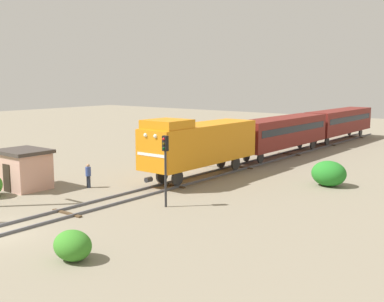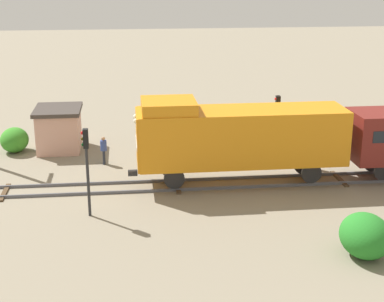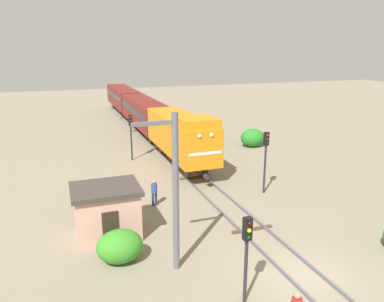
{
  "view_description": "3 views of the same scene",
  "coord_description": "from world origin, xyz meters",
  "px_view_note": "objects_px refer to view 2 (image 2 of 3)",
  "views": [
    {
      "loc": [
        21.87,
        -11.75,
        7.61
      ],
      "look_at": [
        -0.38,
        16.43,
        2.15
      ],
      "focal_mm": 45.0,
      "sensor_mm": 36.0,
      "label": 1
    },
    {
      "loc": [
        29.53,
        11.06,
        11.41
      ],
      "look_at": [
        -0.26,
        14.44,
        1.88
      ],
      "focal_mm": 55.0,
      "sensor_mm": 36.0,
      "label": 2
    },
    {
      "loc": [
        -9.44,
        -11.83,
        9.64
      ],
      "look_at": [
        0.51,
        15.64,
        1.56
      ],
      "focal_mm": 35.0,
      "sensor_mm": 36.0,
      "label": 3
    }
  ],
  "objects_px": {
    "worker_by_signal": "(104,148)",
    "traffic_signal_mid": "(86,156)",
    "traffic_signal_far": "(277,116)",
    "locomotive": "(238,135)",
    "relay_hut": "(59,128)"
  },
  "relations": [
    {
      "from": "traffic_signal_far",
      "to": "traffic_signal_mid",
      "type": "bearing_deg",
      "value": -57.05
    },
    {
      "from": "locomotive",
      "to": "traffic_signal_far",
      "type": "height_order",
      "value": "locomotive"
    },
    {
      "from": "traffic_signal_far",
      "to": "worker_by_signal",
      "type": "relative_size",
      "value": 2.38
    },
    {
      "from": "locomotive",
      "to": "traffic_signal_mid",
      "type": "bearing_deg",
      "value": -66.27
    },
    {
      "from": "traffic_signal_mid",
      "to": "traffic_signal_far",
      "type": "bearing_deg",
      "value": 122.95
    },
    {
      "from": "traffic_signal_mid",
      "to": "traffic_signal_far",
      "type": "relative_size",
      "value": 1.06
    },
    {
      "from": "traffic_signal_far",
      "to": "relay_hut",
      "type": "relative_size",
      "value": 1.16
    },
    {
      "from": "worker_by_signal",
      "to": "relay_hut",
      "type": "bearing_deg",
      "value": -157.61
    },
    {
      "from": "worker_by_signal",
      "to": "traffic_signal_mid",
      "type": "bearing_deg",
      "value": -22.6
    },
    {
      "from": "traffic_signal_far",
      "to": "worker_by_signal",
      "type": "distance_m",
      "value": 10.51
    },
    {
      "from": "locomotive",
      "to": "relay_hut",
      "type": "bearing_deg",
      "value": -126.37
    },
    {
      "from": "traffic_signal_mid",
      "to": "relay_hut",
      "type": "relative_size",
      "value": 1.22
    },
    {
      "from": "traffic_signal_mid",
      "to": "relay_hut",
      "type": "bearing_deg",
      "value": -167.33
    },
    {
      "from": "locomotive",
      "to": "traffic_signal_mid",
      "type": "height_order",
      "value": "locomotive"
    },
    {
      "from": "traffic_signal_far",
      "to": "relay_hut",
      "type": "distance_m",
      "value": 13.88
    }
  ]
}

